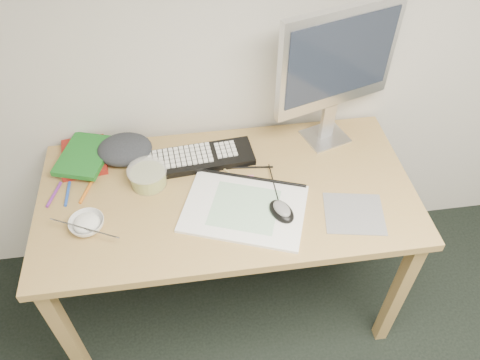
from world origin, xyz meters
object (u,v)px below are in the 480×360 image
object	(u,v)px
desk	(228,205)
sketchpad	(244,208)
keyboard	(195,159)
rice_bowl	(87,224)
monitor	(338,63)

from	to	relation	value
desk	sketchpad	size ratio (longest dim) A/B	3.27
sketchpad	keyboard	world-z (taller)	keyboard
keyboard	rice_bowl	distance (m)	0.48
keyboard	monitor	bearing A→B (deg)	2.42
monitor	rice_bowl	xyz separation A→B (m)	(-0.94, -0.35, -0.34)
desk	rice_bowl	distance (m)	0.52
desk	keyboard	size ratio (longest dim) A/B	3.01
sketchpad	monitor	xyz separation A→B (m)	(0.39, 0.35, 0.35)
sketchpad	monitor	distance (m)	0.63
desk	monitor	distance (m)	0.67
keyboard	monitor	xyz separation A→B (m)	(0.55, 0.07, 0.34)
keyboard	desk	bearing A→B (deg)	-63.36
keyboard	rice_bowl	bearing A→B (deg)	-149.40
desk	monitor	bearing A→B (deg)	29.02
rice_bowl	desk	bearing A→B (deg)	11.82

